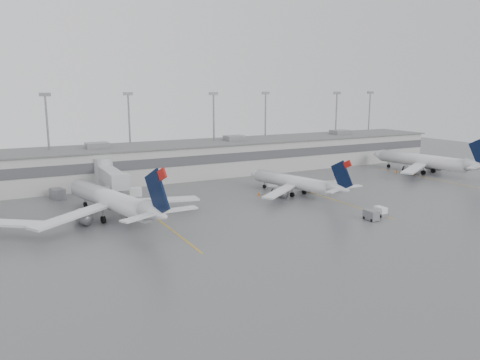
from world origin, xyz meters
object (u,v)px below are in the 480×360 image
jet_mid_left (114,200)px  baggage_tug (380,212)px  jet_mid_right (297,182)px  jet_far_right (427,161)px

jet_mid_left → baggage_tug: size_ratio=12.93×
jet_mid_left → jet_mid_right: jet_mid_left is taller
jet_mid_left → baggage_tug: bearing=-38.9°
jet_mid_left → jet_far_right: size_ratio=0.99×
jet_far_right → baggage_tug: bearing=-157.3°
jet_far_right → baggage_tug: jet_far_right is taller
jet_mid_left → jet_far_right: 81.16m
baggage_tug → jet_mid_left: bearing=156.8°
jet_mid_left → jet_mid_right: bearing=-12.5°
jet_mid_right → baggage_tug: (3.62, -19.86, -2.09)m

